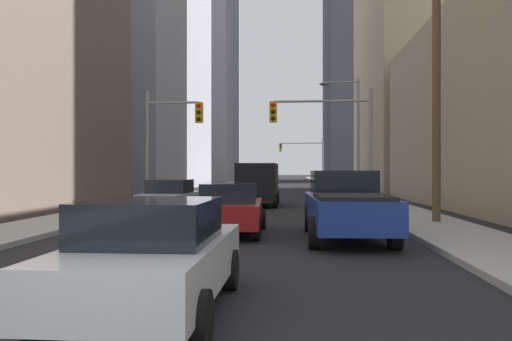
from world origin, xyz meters
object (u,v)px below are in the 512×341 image
(cargo_van_black, at_px, (258,182))
(traffic_signal_near_right, at_px, (325,127))
(sedan_silver, at_px, (171,197))
(sedan_red, at_px, (230,208))
(traffic_signal_near_left, at_px, (171,130))
(pickup_truck_blue, at_px, (346,205))
(sedan_white, at_px, (153,255))
(traffic_signal_far_right, at_px, (303,153))

(cargo_van_black, xyz_separation_m, traffic_signal_near_right, (3.49, -1.42, 2.82))
(cargo_van_black, distance_m, sedan_silver, 7.03)
(traffic_signal_near_right, bearing_deg, sedan_red, -108.20)
(traffic_signal_near_left, distance_m, traffic_signal_near_right, 7.92)
(pickup_truck_blue, xyz_separation_m, sedan_silver, (-6.58, 6.72, -0.16))
(sedan_white, distance_m, traffic_signal_near_right, 19.62)
(sedan_white, relative_size, traffic_signal_near_left, 0.70)
(traffic_signal_near_right, xyz_separation_m, traffic_signal_far_right, (-0.24, 39.64, 0.02))
(cargo_van_black, xyz_separation_m, traffic_signal_near_left, (-4.43, -1.42, 2.72))
(sedan_silver, relative_size, traffic_signal_near_left, 0.71)
(sedan_red, xyz_separation_m, sedan_silver, (-3.25, 5.91, 0.00))
(traffic_signal_near_left, bearing_deg, pickup_truck_blue, -56.06)
(cargo_van_black, bearing_deg, sedan_silver, -117.85)
(cargo_van_black, xyz_separation_m, traffic_signal_far_right, (3.25, 38.22, 2.84))
(pickup_truck_blue, xyz_separation_m, cargo_van_black, (-3.30, 12.92, 0.35))
(pickup_truck_blue, distance_m, cargo_van_black, 13.34)
(sedan_red, height_order, traffic_signal_near_right, traffic_signal_near_right)
(sedan_white, xyz_separation_m, traffic_signal_near_right, (3.53, 19.01, 3.33))
(pickup_truck_blue, distance_m, sedan_white, 8.23)
(traffic_signal_near_left, height_order, traffic_signal_near_right, same)
(sedan_white, xyz_separation_m, sedan_red, (0.02, 8.33, 0.00))
(sedan_silver, bearing_deg, traffic_signal_near_right, 35.23)
(cargo_van_black, relative_size, traffic_signal_near_right, 0.87)
(cargo_van_black, relative_size, sedan_red, 1.22)
(sedan_silver, bearing_deg, traffic_signal_far_right, 81.65)
(sedan_red, bearing_deg, cargo_van_black, 89.88)
(traffic_signal_near_left, bearing_deg, cargo_van_black, 17.80)
(sedan_red, bearing_deg, traffic_signal_near_left, 112.42)
(pickup_truck_blue, height_order, cargo_van_black, cargo_van_black)
(sedan_red, xyz_separation_m, traffic_signal_near_left, (-4.41, 10.68, 3.23))
(sedan_silver, bearing_deg, traffic_signal_near_left, 103.64)
(traffic_signal_near_right, bearing_deg, cargo_van_black, 157.82)
(sedan_white, height_order, sedan_red, same)
(pickup_truck_blue, distance_m, traffic_signal_far_right, 51.24)
(sedan_red, bearing_deg, sedan_white, -90.11)
(pickup_truck_blue, relative_size, traffic_signal_near_right, 0.91)
(traffic_signal_near_left, relative_size, traffic_signal_near_right, 1.00)
(pickup_truck_blue, bearing_deg, traffic_signal_far_right, 90.06)
(cargo_van_black, height_order, traffic_signal_near_left, traffic_signal_near_left)
(traffic_signal_near_right, bearing_deg, sedan_silver, -144.77)
(sedan_white, bearing_deg, sedan_red, 89.89)
(sedan_white, xyz_separation_m, sedan_silver, (-3.23, 14.24, 0.00))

